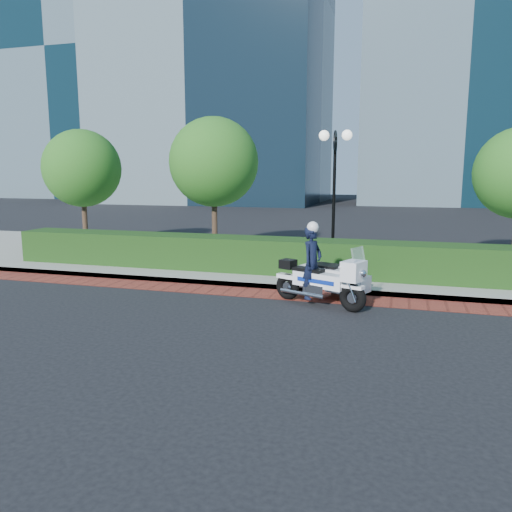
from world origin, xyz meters
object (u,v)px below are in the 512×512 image
(lamppost, at_px, (334,176))
(tree_a, at_px, (82,169))
(tree_b, at_px, (214,162))
(police_motorcycle, at_px, (323,274))

(lamppost, distance_m, tree_a, 10.09)
(tree_b, relative_size, police_motorcycle, 2.12)
(tree_a, height_order, tree_b, tree_b)
(lamppost, relative_size, tree_b, 0.86)
(lamppost, bearing_deg, police_motorcycle, -85.41)
(police_motorcycle, bearing_deg, lamppost, 117.30)
(lamppost, xyz_separation_m, tree_a, (-10.00, 1.30, 0.26))
(lamppost, xyz_separation_m, police_motorcycle, (0.33, -4.09, -2.29))
(tree_a, bearing_deg, lamppost, -7.41)
(tree_a, xyz_separation_m, police_motorcycle, (10.33, -5.39, -2.55))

